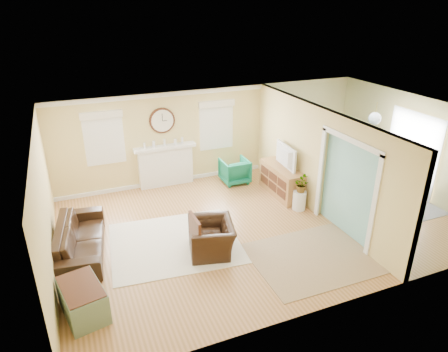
{
  "coord_description": "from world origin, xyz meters",
  "views": [
    {
      "loc": [
        -3.9,
        -7.25,
        4.82
      ],
      "look_at": [
        -0.8,
        0.3,
        1.2
      ],
      "focal_mm": 32.0,
      "sensor_mm": 36.0,
      "label": 1
    }
  ],
  "objects_px": {
    "sofa": "(80,239)",
    "green_chair": "(235,171)",
    "dining_table": "(366,185)",
    "eames_chair": "(212,237)",
    "credenza": "(281,181)"
  },
  "relations": [
    {
      "from": "sofa",
      "to": "green_chair",
      "type": "distance_m",
      "value": 4.79
    },
    {
      "from": "green_chair",
      "to": "dining_table",
      "type": "relative_size",
      "value": 0.43
    },
    {
      "from": "sofa",
      "to": "eames_chair",
      "type": "bearing_deg",
      "value": -103.51
    },
    {
      "from": "eames_chair",
      "to": "green_chair",
      "type": "relative_size",
      "value": 1.34
    },
    {
      "from": "sofa",
      "to": "green_chair",
      "type": "bearing_deg",
      "value": -57.36
    },
    {
      "from": "eames_chair",
      "to": "dining_table",
      "type": "xyz_separation_m",
      "value": [
        4.68,
        0.84,
        -0.02
      ]
    },
    {
      "from": "sofa",
      "to": "eames_chair",
      "type": "distance_m",
      "value": 2.69
    },
    {
      "from": "eames_chair",
      "to": "credenza",
      "type": "height_order",
      "value": "credenza"
    },
    {
      "from": "credenza",
      "to": "dining_table",
      "type": "height_order",
      "value": "credenza"
    },
    {
      "from": "sofa",
      "to": "dining_table",
      "type": "relative_size",
      "value": 1.27
    },
    {
      "from": "green_chair",
      "to": "dining_table",
      "type": "bearing_deg",
      "value": 143.3
    },
    {
      "from": "sofa",
      "to": "dining_table",
      "type": "bearing_deg",
      "value": -83.31
    },
    {
      "from": "eames_chair",
      "to": "green_chair",
      "type": "height_order",
      "value": "green_chair"
    },
    {
      "from": "eames_chair",
      "to": "credenza",
      "type": "distance_m",
      "value": 3.21
    },
    {
      "from": "eames_chair",
      "to": "green_chair",
      "type": "bearing_deg",
      "value": 162.16
    }
  ]
}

